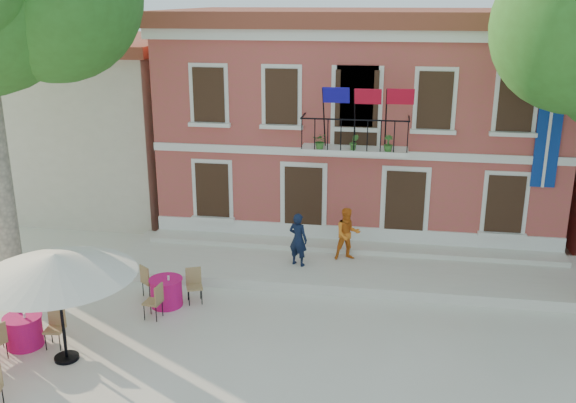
# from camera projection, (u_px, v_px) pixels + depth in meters

# --- Properties ---
(ground) EXTENTS (90.00, 90.00, 0.00)m
(ground) POSITION_uv_depth(u_px,v_px,m) (252.00, 340.00, 15.48)
(ground) COLOR beige
(ground) RESTS_ON ground
(main_building) EXTENTS (13.50, 9.59, 7.50)m
(main_building) POSITION_uv_depth(u_px,v_px,m) (362.00, 115.00, 23.41)
(main_building) COLOR #A6513C
(main_building) RESTS_ON ground
(neighbor_west) EXTENTS (9.40, 9.40, 6.40)m
(neighbor_west) POSITION_uv_depth(u_px,v_px,m) (82.00, 117.00, 26.30)
(neighbor_west) COLOR beige
(neighbor_west) RESTS_ON ground
(terrace) EXTENTS (14.00, 3.40, 0.30)m
(terrace) POSITION_uv_depth(u_px,v_px,m) (348.00, 268.00, 19.27)
(terrace) COLOR silver
(terrace) RESTS_ON ground
(patio_umbrella) EXTENTS (3.50, 3.50, 2.60)m
(patio_umbrella) POSITION_uv_depth(u_px,v_px,m) (56.00, 265.00, 13.96)
(patio_umbrella) COLOR black
(patio_umbrella) RESTS_ON ground
(pedestrian_navy) EXTENTS (0.69, 0.58, 1.61)m
(pedestrian_navy) POSITION_uv_depth(u_px,v_px,m) (298.00, 239.00, 18.86)
(pedestrian_navy) COLOR black
(pedestrian_navy) RESTS_ON terrace
(pedestrian_orange) EXTENTS (0.94, 0.83, 1.61)m
(pedestrian_orange) POSITION_uv_depth(u_px,v_px,m) (348.00, 234.00, 19.28)
(pedestrian_orange) COLOR orange
(pedestrian_orange) RESTS_ON terrace
(cafe_table_1) EXTENTS (1.70, 1.86, 0.95)m
(cafe_table_1) POSITION_uv_depth(u_px,v_px,m) (24.00, 329.00, 15.11)
(cafe_table_1) COLOR #DF1556
(cafe_table_1) RESTS_ON ground
(cafe_table_3) EXTENTS (1.86, 1.73, 0.95)m
(cafe_table_3) POSITION_uv_depth(u_px,v_px,m) (166.00, 291.00, 17.11)
(cafe_table_3) COLOR #DF1556
(cafe_table_3) RESTS_ON ground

